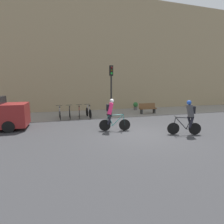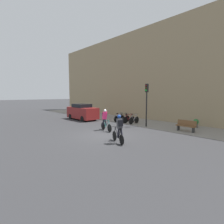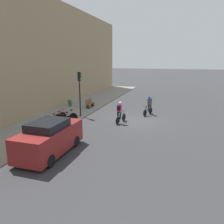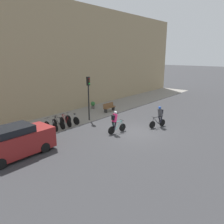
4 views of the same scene
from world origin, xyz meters
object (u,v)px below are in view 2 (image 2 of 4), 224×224
Objects in this scene: cyclist_grey at (119,128)px; traffic_light_pole at (147,97)px; cyclist_pink at (105,119)px; parked_bike_3 at (134,120)px; bench at (186,126)px; parked_bike_2 at (129,119)px; potted_plant at (196,123)px; parked_bike_1 at (124,118)px; parked_car at (82,112)px; parked_bike_0 at (119,118)px.

cyclist_grey is 0.45× the size of traffic_light_pole.
parked_bike_3 is (-0.59, 4.27, -0.54)m from cyclist_pink.
cyclist_pink is 6.51m from bench.
cyclist_grey is 7.75m from parked_bike_2.
cyclist_grey is (3.50, -1.79, 0.00)m from cyclist_pink.
bench is 1.95× the size of potted_plant.
parked_bike_1 is 1.02× the size of parked_bike_3.
parked_car reaches higher than potted_plant.
parked_bike_3 is 2.88m from traffic_light_pole.
parked_bike_3 is (0.71, 0.00, 0.01)m from parked_bike_2.
parked_car is at bearing -167.19° from bench.
traffic_light_pole is 4.17m from bench.
parked_bike_0 is 7.61m from potted_plant.
bench is (3.47, 0.61, -2.23)m from traffic_light_pole.
cyclist_pink is at bearing -64.84° from parked_bike_1.
cyclist_pink is 1.03× the size of parked_bike_1.
parked_bike_2 reaches higher than bench.
parked_bike_0 is at bearing -179.97° from parked_bike_3.
cyclist_grey is at bearing -44.30° from parked_bike_0.
parked_bike_2 is (-1.30, 4.27, -0.55)m from cyclist_pink.
parked_car reaches higher than parked_bike_0.
traffic_light_pole is at bearing -4.46° from parked_bike_0.
parked_bike_1 is 0.44× the size of traffic_light_pole.
cyclist_pink reaches higher than potted_plant.
parked_bike_0 is at bearing 135.70° from cyclist_grey.
parked_bike_3 is at bearing 170.10° from traffic_light_pole.
parked_car is (-7.78, -1.95, -1.80)m from traffic_light_pole.
parked_bike_3 is at bearing 123.96° from cyclist_grey.
cyclist_pink is 8.16m from potted_plant.
parked_bike_3 is at bearing -153.29° from potted_plant.
parked_bike_1 is 2.18× the size of potted_plant.
parked_bike_1 is at bearing -179.94° from parked_bike_3.
parked_bike_3 is 2.13× the size of potted_plant.
parked_bike_0 is 0.71m from parked_bike_1.
cyclist_pink is 4.50m from parked_bike_2.
cyclist_grey is at bearing -51.66° from parked_bike_2.
parked_bike_2 is 0.40× the size of parked_car.
cyclist_pink is 4.34m from parked_bike_3.
traffic_light_pole is 0.91× the size of parked_car.
parked_bike_2 is (-4.79, 6.06, -0.55)m from cyclist_grey.
cyclist_pink is 4.49m from traffic_light_pole.
parked_bike_2 is 1.03× the size of parked_bike_3.
potted_plant is at bearing 40.57° from traffic_light_pole.
parked_bike_3 is at bearing 97.83° from cyclist_pink.
cyclist_pink is 4.75m from parked_bike_1.
parked_bike_2 is 0.44× the size of traffic_light_pole.
parked_bike_1 is 6.62m from bench.
cyclist_grey is 8.67m from potted_plant.
cyclist_grey is 1.05× the size of parked_bike_3.
bench is at bearing 2.68° from parked_bike_1.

